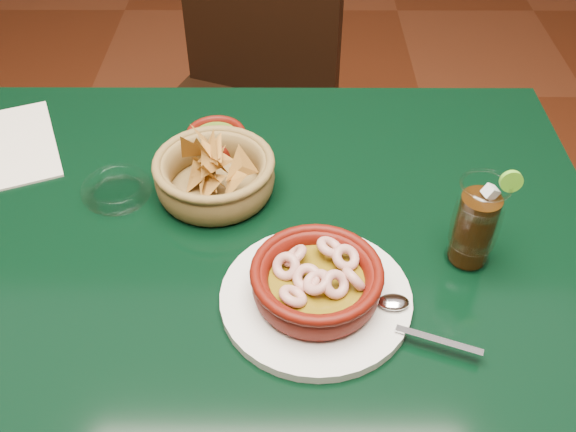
{
  "coord_description": "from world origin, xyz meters",
  "views": [
    {
      "loc": [
        0.14,
        -0.65,
        1.39
      ],
      "look_at": [
        0.14,
        -0.02,
        0.81
      ],
      "focal_mm": 40.0,
      "sensor_mm": 36.0,
      "label": 1
    }
  ],
  "objects_px": {
    "dining_table": "(197,283)",
    "cola_drink": "(476,224)",
    "dining_chair": "(242,104)",
    "chip_basket": "(215,175)",
    "shrimp_plate": "(317,285)"
  },
  "relations": [
    {
      "from": "dining_table",
      "to": "cola_drink",
      "type": "height_order",
      "value": "cola_drink"
    },
    {
      "from": "dining_table",
      "to": "cola_drink",
      "type": "relative_size",
      "value": 7.89
    },
    {
      "from": "dining_chair",
      "to": "cola_drink",
      "type": "bearing_deg",
      "value": -64.0
    },
    {
      "from": "chip_basket",
      "to": "cola_drink",
      "type": "relative_size",
      "value": 1.41
    },
    {
      "from": "shrimp_plate",
      "to": "chip_basket",
      "type": "distance_m",
      "value": 0.26
    },
    {
      "from": "cola_drink",
      "to": "chip_basket",
      "type": "bearing_deg",
      "value": 158.62
    },
    {
      "from": "dining_chair",
      "to": "dining_table",
      "type": "bearing_deg",
      "value": -91.83
    },
    {
      "from": "dining_chair",
      "to": "chip_basket",
      "type": "xyz_separation_m",
      "value": [
        0.01,
        -0.61,
        0.27
      ]
    },
    {
      "from": "shrimp_plate",
      "to": "cola_drink",
      "type": "relative_size",
      "value": 2.09
    },
    {
      "from": "cola_drink",
      "to": "shrimp_plate",
      "type": "bearing_deg",
      "value": -159.79
    },
    {
      "from": "dining_table",
      "to": "chip_basket",
      "type": "xyz_separation_m",
      "value": [
        0.03,
        0.1,
        0.13
      ]
    },
    {
      "from": "dining_chair",
      "to": "chip_basket",
      "type": "bearing_deg",
      "value": -89.38
    },
    {
      "from": "shrimp_plate",
      "to": "dining_table",
      "type": "bearing_deg",
      "value": 146.5
    },
    {
      "from": "chip_basket",
      "to": "dining_table",
      "type": "bearing_deg",
      "value": -106.19
    },
    {
      "from": "dining_chair",
      "to": "chip_basket",
      "type": "relative_size",
      "value": 4.36
    }
  ]
}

